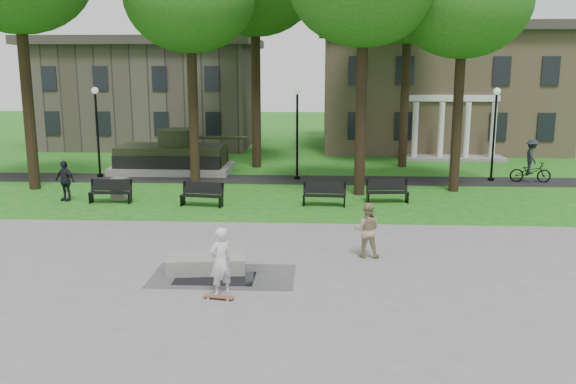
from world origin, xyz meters
name	(u,v)px	position (x,y,z in m)	size (l,w,h in m)	color
ground	(267,247)	(0.00, 0.00, 0.00)	(120.00, 120.00, 0.00)	#175413
plaza	(249,305)	(0.00, -5.00, 0.01)	(22.00, 16.00, 0.02)	gray
footpath	(287,180)	(0.00, 12.00, 0.01)	(44.00, 2.60, 0.01)	black
building_right	(436,87)	(10.00, 26.00, 4.34)	(17.00, 12.00, 8.60)	#9E8460
building_left	(151,96)	(-11.00, 26.50, 3.60)	(15.00, 10.00, 7.20)	#4C443D
tree_3	(464,1)	(8.00, 9.50, 8.60)	(6.00, 6.00, 11.19)	black
lamp_left	(97,124)	(-10.00, 12.30, 2.79)	(0.36, 0.36, 4.73)	black
lamp_mid	(297,125)	(0.50, 12.30, 2.79)	(0.36, 0.36, 4.73)	black
lamp_right	(495,126)	(10.50, 12.30, 2.79)	(0.36, 0.36, 4.73)	black
tank_monument	(173,157)	(-6.46, 14.00, 0.86)	(7.45, 3.40, 2.40)	gray
puddle	(215,278)	(-1.17, -3.17, 0.02)	(2.20, 1.20, 0.00)	black
concrete_block	(207,264)	(-1.50, -2.60, 0.24)	(2.20, 1.00, 0.45)	gray
skateboard	(219,298)	(-0.81, -4.68, 0.06)	(0.78, 0.20, 0.07)	brown
skateboarder	(220,262)	(-0.79, -4.41, 0.92)	(0.65, 0.43, 1.79)	silver
friend_watching	(367,230)	(3.15, -0.97, 0.87)	(0.83, 0.65, 1.71)	#94855F
pedestrian_walker	(65,181)	(-9.41, 6.47, 0.89)	(1.04, 0.43, 1.78)	black
cyclist	(531,165)	(12.35, 11.97, 0.90)	(2.05, 1.18, 2.20)	black
park_bench_0	(111,191)	(-7.30, 6.20, 0.52)	(1.80, 0.54, 1.00)	black
park_bench_1	(202,194)	(-3.25, 5.76, 0.52)	(1.85, 0.81, 1.00)	black
park_bench_2	(324,194)	(1.89, 6.09, 0.52)	(1.83, 0.64, 1.00)	black
park_bench_3	(387,190)	(4.62, 6.90, 0.52)	(1.84, 0.70, 1.00)	black
trash_bin	(120,188)	(-7.13, 6.87, 0.49)	(0.76, 0.76, 0.96)	#9D9981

